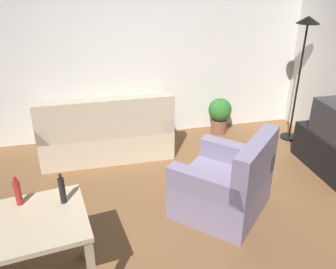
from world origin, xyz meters
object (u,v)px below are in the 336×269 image
armchair (226,185)px  bottle_red (18,192)px  tv_stand (332,154)px  bottle_dark (62,190)px  couch (107,134)px  potted_plant (220,113)px  desk (3,239)px  torchiere_lamp (304,46)px

armchair → bottle_red: size_ratio=4.99×
tv_stand → bottle_dark: 3.43m
couch → potted_plant: (1.77, 0.31, 0.02)m
potted_plant → bottle_dark: bearing=-132.6°
armchair → desk: bearing=-25.4°
couch → tv_stand: (2.77, -1.09, -0.07)m
couch → torchiere_lamp: 2.98m
couch → desk: size_ratio=1.36×
torchiere_lamp → bottle_dark: bearing=-148.3°
tv_stand → desk: bearing=108.3°
couch → armchair: same height
desk → potted_plant: bearing=36.4°
couch → armchair: (1.15, -1.56, 0.01)m
armchair → couch: bearing=-99.2°
couch → armchair: bearing=126.2°
tv_stand → potted_plant: bearing=35.4°
couch → potted_plant: size_ratio=3.08×
couch → bottle_dark: size_ratio=6.83×
tv_stand → potted_plant: potted_plant is taller
torchiere_lamp → potted_plant: (-1.00, 0.43, -1.08)m
bottle_red → bottle_dark: bearing=-9.0°
torchiere_lamp → bottle_dark: 3.82m
desk → bottle_dark: size_ratio=5.01×
tv_stand → bottle_red: (-3.55, -0.96, 0.63)m
desk → potted_plant: desk is taller
desk → bottle_red: size_ratio=5.22×
tv_stand → bottle_red: bearing=105.1°
desk → couch: bearing=60.9°
tv_stand → desk: (-3.65, -1.21, 0.41)m
couch → torchiere_lamp: (2.77, -0.12, 1.11)m
desk → bottle_dark: 0.53m
bottle_dark → couch: bearing=77.9°
potted_plant → desk: bearing=-135.4°
couch → desk: (-0.88, -2.30, 0.34)m
desk → tv_stand: bearing=10.2°
armchair → tv_stand: bearing=150.8°
bottle_dark → potted_plant: bearing=47.4°
couch → bottle_dark: bottle_dark is taller
torchiere_lamp → desk: size_ratio=1.41×
torchiere_lamp → potted_plant: size_ratio=3.18×
tv_stand → torchiere_lamp: size_ratio=0.61×
bottle_dark → armchair: bearing=18.7°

